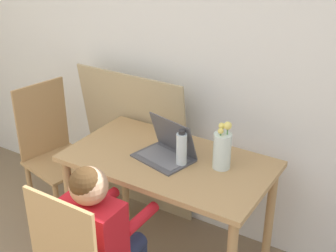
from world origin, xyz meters
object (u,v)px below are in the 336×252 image
object	(u,v)px
laptop	(167,149)
flower_vase	(222,149)
water_bottle	(182,149)
person_seated	(100,231)
chair_spare	(55,152)

from	to	relation	value
laptop	flower_vase	xyz separation A→B (m)	(0.30, 0.06, 0.06)
laptop	water_bottle	xyz separation A→B (m)	(0.11, -0.04, 0.05)
person_seated	laptop	size ratio (longest dim) A/B	2.88
chair_spare	water_bottle	world-z (taller)	water_bottle
chair_spare	water_bottle	bearing A→B (deg)	-82.62
laptop	flower_vase	size ratio (longest dim) A/B	1.29
person_seated	water_bottle	xyz separation A→B (m)	(0.13, 0.54, 0.23)
chair_spare	flower_vase	world-z (taller)	flower_vase
person_seated	flower_vase	world-z (taller)	flower_vase
flower_vase	water_bottle	bearing A→B (deg)	-154.09
chair_spare	laptop	bearing A→B (deg)	-80.96
chair_spare	flower_vase	bearing A→B (deg)	-77.54
chair_spare	laptop	size ratio (longest dim) A/B	2.72
person_seated	flower_vase	xyz separation A→B (m)	(0.32, 0.63, 0.24)
chair_spare	person_seated	bearing A→B (deg)	-111.62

